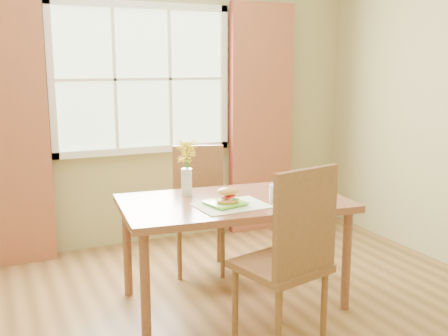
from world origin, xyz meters
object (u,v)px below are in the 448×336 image
water_glass (275,193)px  chair_near (292,252)px  croissant_sandwich (228,196)px  dining_table (234,211)px  chair_far (199,202)px  flower_vase (187,161)px

water_glass → chair_near: bearing=-110.7°
chair_near → croissant_sandwich: (-0.13, 0.57, 0.21)m
dining_table → chair_near: bearing=-82.6°
chair_far → chair_near: bearing=-71.6°
dining_table → chair_far: 0.71m
croissant_sandwich → water_glass: 0.35m
chair_far → croissant_sandwich: bearing=-80.6°
chair_near → chair_far: bearing=76.5°
chair_far → croissant_sandwich: chair_far is taller
dining_table → flower_vase: bearing=139.0°
chair_near → flower_vase: bearing=91.9°
croissant_sandwich → chair_far: bearing=93.7°
water_glass → flower_vase: bearing=141.6°
dining_table → flower_vase: 0.47m
chair_near → croissant_sandwich: bearing=89.6°
dining_table → croissant_sandwich: 0.23m
dining_table → chair_near: size_ratio=1.45×
chair_near → water_glass: chair_near is taller
chair_far → water_glass: chair_far is taller
dining_table → chair_near: 0.71m
chair_far → croissant_sandwich: 0.89m
dining_table → chair_near: chair_near is taller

